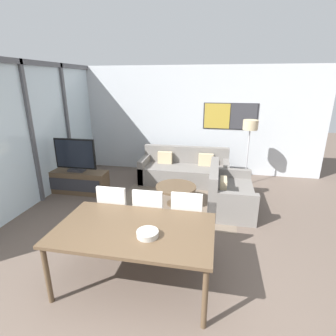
{
  "coord_description": "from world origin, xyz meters",
  "views": [
    {
      "loc": [
        0.74,
        -1.93,
        2.42
      ],
      "look_at": [
        -0.1,
        2.39,
        0.95
      ],
      "focal_mm": 28.0,
      "sensor_mm": 36.0,
      "label": 1
    }
  ],
  "objects_px": {
    "dining_table": "(135,233)",
    "floor_lamp": "(250,130)",
    "dining_chair_right": "(187,219)",
    "coffee_table": "(176,191)",
    "dining_chair_centre": "(150,216)",
    "tv_console": "(78,182)",
    "sofa_main": "(184,171)",
    "fruit_bowl": "(148,233)",
    "sofa_side": "(227,194)",
    "television": "(75,156)",
    "dining_chair_left": "(116,212)"
  },
  "relations": [
    {
      "from": "tv_console",
      "to": "floor_lamp",
      "type": "xyz_separation_m",
      "value": [
        3.75,
        1.19,
        1.08
      ]
    },
    {
      "from": "sofa_main",
      "to": "floor_lamp",
      "type": "relative_size",
      "value": 1.36
    },
    {
      "from": "coffee_table",
      "to": "dining_chair_right",
      "type": "distance_m",
      "value": 1.6
    },
    {
      "from": "tv_console",
      "to": "dining_chair_right",
      "type": "bearing_deg",
      "value": -32.56
    },
    {
      "from": "sofa_side",
      "to": "dining_chair_right",
      "type": "xyz_separation_m",
      "value": [
        -0.6,
        -1.58,
        0.27
      ]
    },
    {
      "from": "dining_table",
      "to": "floor_lamp",
      "type": "distance_m",
      "value": 4.03
    },
    {
      "from": "dining_table",
      "to": "floor_lamp",
      "type": "xyz_separation_m",
      "value": [
        1.61,
        3.64,
        0.62
      ]
    },
    {
      "from": "tv_console",
      "to": "dining_chair_right",
      "type": "distance_m",
      "value": 3.2
    },
    {
      "from": "sofa_side",
      "to": "fruit_bowl",
      "type": "distance_m",
      "value": 2.69
    },
    {
      "from": "dining_table",
      "to": "floor_lamp",
      "type": "relative_size",
      "value": 1.18
    },
    {
      "from": "dining_chair_right",
      "to": "dining_table",
      "type": "bearing_deg",
      "value": -126.23
    },
    {
      "from": "dining_table",
      "to": "dining_chair_left",
      "type": "xyz_separation_m",
      "value": [
        -0.54,
        0.73,
        -0.17
      ]
    },
    {
      "from": "sofa_main",
      "to": "coffee_table",
      "type": "xyz_separation_m",
      "value": [
        0.0,
        -1.32,
        0.02
      ]
    },
    {
      "from": "coffee_table",
      "to": "dining_chair_left",
      "type": "relative_size",
      "value": 0.82
    },
    {
      "from": "sofa_side",
      "to": "television",
      "type": "bearing_deg",
      "value": 87.76
    },
    {
      "from": "tv_console",
      "to": "sofa_side",
      "type": "relative_size",
      "value": 0.93
    },
    {
      "from": "coffee_table",
      "to": "floor_lamp",
      "type": "height_order",
      "value": "floor_lamp"
    },
    {
      "from": "tv_console",
      "to": "sofa_main",
      "type": "height_order",
      "value": "sofa_main"
    },
    {
      "from": "tv_console",
      "to": "dining_table",
      "type": "bearing_deg",
      "value": -48.85
    },
    {
      "from": "television",
      "to": "coffee_table",
      "type": "relative_size",
      "value": 1.14
    },
    {
      "from": "sofa_main",
      "to": "fruit_bowl",
      "type": "height_order",
      "value": "fruit_bowl"
    },
    {
      "from": "coffee_table",
      "to": "dining_chair_left",
      "type": "distance_m",
      "value": 1.69
    },
    {
      "from": "dining_chair_right",
      "to": "floor_lamp",
      "type": "relative_size",
      "value": 0.63
    },
    {
      "from": "sofa_main",
      "to": "floor_lamp",
      "type": "height_order",
      "value": "floor_lamp"
    },
    {
      "from": "dining_table",
      "to": "dining_chair_left",
      "type": "relative_size",
      "value": 1.87
    },
    {
      "from": "dining_table",
      "to": "dining_chair_right",
      "type": "relative_size",
      "value": 1.87
    },
    {
      "from": "fruit_bowl",
      "to": "dining_chair_centre",
      "type": "bearing_deg",
      "value": 103.25
    },
    {
      "from": "sofa_main",
      "to": "dining_chair_centre",
      "type": "bearing_deg",
      "value": -92.53
    },
    {
      "from": "tv_console",
      "to": "coffee_table",
      "type": "bearing_deg",
      "value": -4.59
    },
    {
      "from": "coffee_table",
      "to": "dining_table",
      "type": "height_order",
      "value": "dining_table"
    },
    {
      "from": "coffee_table",
      "to": "fruit_bowl",
      "type": "relative_size",
      "value": 3.29
    },
    {
      "from": "coffee_table",
      "to": "dining_chair_centre",
      "type": "xyz_separation_m",
      "value": [
        -0.13,
        -1.56,
        0.24
      ]
    },
    {
      "from": "dining_chair_centre",
      "to": "dining_chair_right",
      "type": "bearing_deg",
      "value": 2.73
    },
    {
      "from": "dining_chair_centre",
      "to": "floor_lamp",
      "type": "distance_m",
      "value": 3.44
    },
    {
      "from": "television",
      "to": "fruit_bowl",
      "type": "relative_size",
      "value": 3.74
    },
    {
      "from": "television",
      "to": "tv_console",
      "type": "bearing_deg",
      "value": -90.0
    },
    {
      "from": "sofa_side",
      "to": "coffee_table",
      "type": "bearing_deg",
      "value": 93.08
    },
    {
      "from": "dining_chair_centre",
      "to": "floor_lamp",
      "type": "height_order",
      "value": "floor_lamp"
    },
    {
      "from": "sofa_main",
      "to": "dining_chair_right",
      "type": "xyz_separation_m",
      "value": [
        0.41,
        -2.85,
        0.27
      ]
    },
    {
      "from": "sofa_main",
      "to": "dining_chair_right",
      "type": "bearing_deg",
      "value": -81.75
    },
    {
      "from": "dining_chair_left",
      "to": "dining_chair_right",
      "type": "distance_m",
      "value": 1.08
    },
    {
      "from": "coffee_table",
      "to": "dining_table",
      "type": "relative_size",
      "value": 0.44
    },
    {
      "from": "tv_console",
      "to": "dining_chair_centre",
      "type": "bearing_deg",
      "value": -39.07
    },
    {
      "from": "tv_console",
      "to": "floor_lamp",
      "type": "bearing_deg",
      "value": 17.61
    },
    {
      "from": "fruit_bowl",
      "to": "floor_lamp",
      "type": "relative_size",
      "value": 0.16
    },
    {
      "from": "dining_table",
      "to": "floor_lamp",
      "type": "height_order",
      "value": "floor_lamp"
    },
    {
      "from": "sofa_main",
      "to": "sofa_side",
      "type": "xyz_separation_m",
      "value": [
        1.01,
        -1.27,
        -0.0
      ]
    },
    {
      "from": "dining_chair_right",
      "to": "coffee_table",
      "type": "bearing_deg",
      "value": 105.12
    },
    {
      "from": "coffee_table",
      "to": "dining_chair_centre",
      "type": "bearing_deg",
      "value": -94.66
    },
    {
      "from": "sofa_side",
      "to": "dining_table",
      "type": "distance_m",
      "value": 2.62
    }
  ]
}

